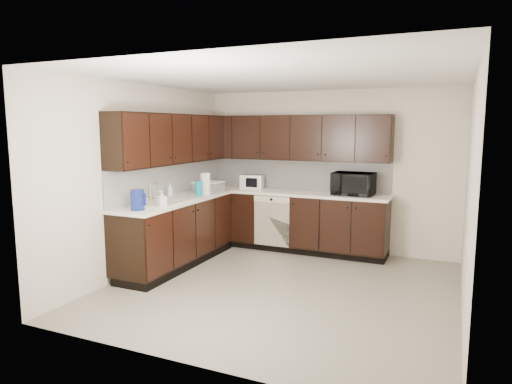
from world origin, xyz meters
TOP-DOWN VIEW (x-y plane):
  - floor at (0.00, 0.00)m, footprint 4.00×4.00m
  - ceiling at (0.00, 0.00)m, footprint 4.00×4.00m
  - wall_back at (0.00, 2.00)m, footprint 4.00×0.02m
  - wall_left at (-2.00, 0.00)m, footprint 0.02×4.00m
  - wall_right at (2.00, 0.00)m, footprint 0.02×4.00m
  - wall_front at (0.00, -2.00)m, footprint 4.00×0.02m
  - lower_cabinets at (-1.01, 1.11)m, footprint 3.00×2.80m
  - countertop at (-1.01, 1.11)m, footprint 3.03×2.83m
  - backsplash at (-1.22, 1.32)m, footprint 3.00×2.80m
  - upper_cabinets at (-1.10, 1.20)m, footprint 3.00×2.80m
  - dishwasher at (-0.70, 1.41)m, footprint 0.58×0.04m
  - sink at (-1.68, -0.01)m, footprint 0.54×0.82m
  - microwave at (0.48, 1.69)m, footprint 0.61×0.42m
  - soap_bottle_a at (-1.48, -0.33)m, footprint 0.13×0.13m
  - soap_bottle_b at (-1.86, 0.41)m, footprint 0.09×0.09m
  - toaster_oven at (-1.19, 1.75)m, footprint 0.40×0.33m
  - storage_bin at (-1.61, 1.06)m, footprint 0.44×0.35m
  - blue_pitcher at (-1.64, -0.60)m, footprint 0.21×0.21m
  - teal_tumbler at (-1.54, 0.66)m, footprint 0.10×0.10m
  - paper_towel_roll at (-1.56, 0.88)m, footprint 0.19×0.19m

SIDE VIEW (x-z plane):
  - floor at x=0.00m, z-range 0.00..0.00m
  - lower_cabinets at x=-1.01m, z-range -0.04..0.86m
  - dishwasher at x=-0.70m, z-range 0.16..0.94m
  - sink at x=-1.68m, z-range 0.67..1.09m
  - countertop at x=-1.01m, z-range 0.90..0.94m
  - storage_bin at x=-1.61m, z-range 0.94..1.10m
  - soap_bottle_a at x=-1.48m, z-range 0.94..1.15m
  - soap_bottle_b at x=-1.86m, z-range 0.94..1.16m
  - teal_tumbler at x=-1.54m, z-range 0.94..1.16m
  - toaster_oven at x=-1.19m, z-range 0.94..1.17m
  - blue_pitcher at x=-1.64m, z-range 0.94..1.19m
  - paper_towel_roll at x=-1.56m, z-range 0.94..1.26m
  - microwave at x=0.48m, z-range 0.94..1.27m
  - backsplash at x=-1.22m, z-range 0.94..1.42m
  - wall_back at x=0.00m, z-range 0.00..2.50m
  - wall_left at x=-2.00m, z-range 0.00..2.50m
  - wall_right at x=2.00m, z-range 0.00..2.50m
  - wall_front at x=0.00m, z-range 0.00..2.50m
  - upper_cabinets at x=-1.10m, z-range 1.42..2.12m
  - ceiling at x=0.00m, z-range 2.50..2.50m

